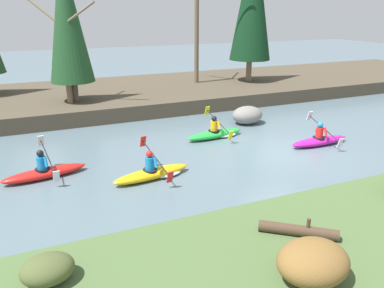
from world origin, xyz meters
name	(u,v)px	position (x,y,z in m)	size (l,w,h in m)	color
ground_plane	(279,152)	(0.00, 0.00, 0.00)	(90.00, 90.00, 0.00)	slate
riverbank_far	(180,90)	(0.00, 10.85, 0.39)	(44.00, 9.07, 0.78)	#4C4233
conifer_tree_left	(67,17)	(-6.72, 8.69, 4.96)	(2.22, 2.22, 7.37)	brown
bare_tree_upstream	(65,54)	(-6.99, 8.43, 3.24)	(2.91, 2.88, 5.22)	#7A664C
bare_tree_mid_upstream	(197,27)	(1.26, 11.12, 4.27)	(4.07, 4.02, 7.43)	brown
shrub_clump_nearest	(47,269)	(-8.80, -5.33, 0.95)	(0.95, 0.79, 0.51)	#4C562D
shrub_clump_second	(313,262)	(-4.39, -7.13, 1.07)	(1.37, 1.14, 0.74)	brown
kayaker_lead	(320,140)	(2.01, -0.02, 0.22)	(2.77, 2.06, 1.20)	#C61999
kayaker_middle	(217,133)	(-1.50, 2.50, 0.20)	(2.79, 2.07, 1.20)	green
kayaker_trailing	(155,172)	(-5.27, -0.43, 0.20)	(2.80, 2.07, 1.20)	yellow
kayaker_far_back	(45,172)	(-8.65, 1.00, 0.22)	(2.80, 2.07, 1.20)	red
boulder_midstream	(247,115)	(0.82, 3.84, 0.44)	(1.54, 1.21, 0.87)	gray
driftwood_log	(298,230)	(-3.73, -5.89, 0.82)	(1.49, 1.21, 0.44)	#4C3828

